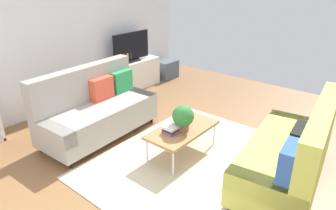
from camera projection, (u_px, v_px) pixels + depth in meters
ground_plane at (174, 154)px, 4.47m from camera, size 7.68×7.68×0.00m
wall_far at (54, 32)px, 5.52m from camera, size 6.40×0.12×2.90m
area_rug at (191, 160)px, 4.31m from camera, size 2.90×2.20×0.01m
couch_beige at (97, 109)px, 4.84m from camera, size 1.94×0.93×1.10m
couch_green at (291, 153)px, 3.66m from camera, size 1.99×1.07×1.10m
coffee_table at (183, 130)px, 4.31m from camera, size 1.10×0.56×0.42m
tv_console at (132, 75)px, 6.88m from camera, size 1.40×0.44×0.64m
tv at (131, 47)px, 6.62m from camera, size 1.00×0.20×0.64m
storage_trunk at (167, 69)px, 7.64m from camera, size 0.52×0.40×0.44m
potted_plant at (183, 117)px, 4.15m from camera, size 0.30×0.30×0.38m
table_book_0 at (172, 131)px, 4.19m from camera, size 0.26×0.20×0.04m
table_book_1 at (172, 129)px, 4.18m from camera, size 0.25×0.20×0.03m
table_book_2 at (172, 127)px, 4.16m from camera, size 0.24×0.18×0.03m
vase_0 at (110, 63)px, 6.34m from camera, size 0.11×0.11×0.14m
vase_1 at (116, 62)px, 6.46m from camera, size 0.09×0.09×0.13m
bottle_0 at (124, 59)px, 6.50m from camera, size 0.06×0.06×0.22m
bottle_1 at (128, 58)px, 6.58m from camera, size 0.05×0.05×0.22m
bottle_2 at (131, 57)px, 6.65m from camera, size 0.05×0.05×0.22m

